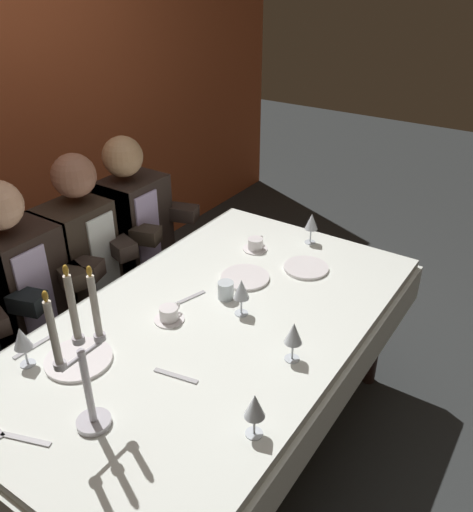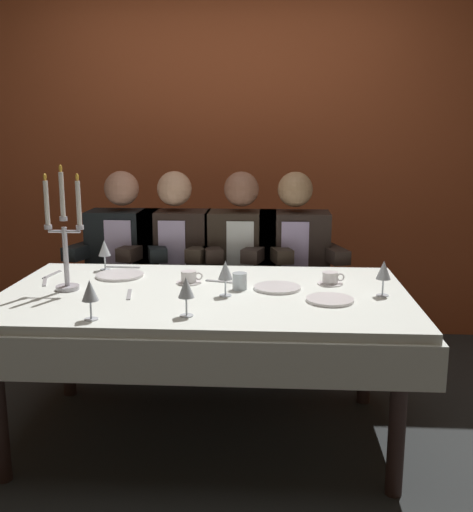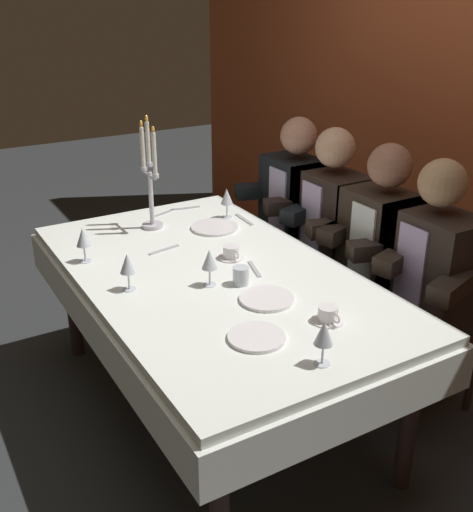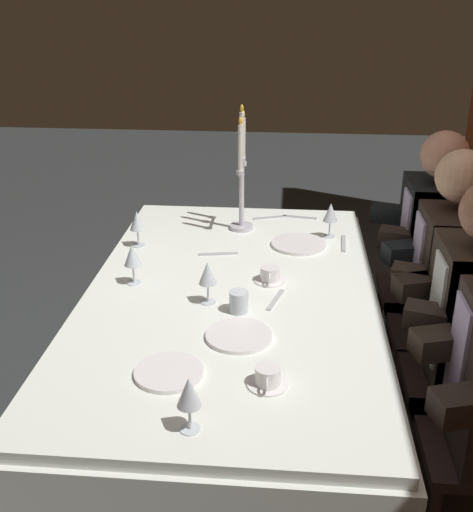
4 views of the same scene
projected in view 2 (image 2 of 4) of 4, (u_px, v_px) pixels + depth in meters
ground_plane at (206, 436)px, 2.95m from camera, size 12.00×12.00×0.00m
back_wall at (230, 149)px, 4.29m from camera, size 6.00×0.12×2.70m
dining_table at (205, 316)px, 2.82m from camera, size 1.94×1.14×0.74m
candelabra at (65, 240)px, 2.78m from camera, size 0.19×0.11×0.59m
dinner_plate_0 at (277, 288)px, 2.84m from camera, size 0.22×0.22×0.01m
dinner_plate_1 at (330, 300)px, 2.63m from camera, size 0.21×0.21×0.01m
dinner_plate_2 at (120, 275)px, 3.08m from camera, size 0.25×0.25×0.01m
wine_glass_0 at (104, 249)px, 3.20m from camera, size 0.07×0.07×0.16m
wine_glass_1 at (186, 288)px, 2.40m from camera, size 0.07×0.07×0.16m
wine_glass_2 at (225, 271)px, 2.70m from camera, size 0.07×0.07×0.16m
wine_glass_3 at (384, 271)px, 2.70m from camera, size 0.07×0.07×0.16m
wine_glass_4 at (90, 292)px, 2.36m from camera, size 0.07×0.07×0.16m
water_tumbler_0 at (240, 281)px, 2.83m from camera, size 0.07×0.07×0.08m
coffee_cup_0 at (189, 278)px, 2.94m from camera, size 0.13×0.12×0.06m
coffee_cup_1 at (330, 279)px, 2.92m from camera, size 0.13×0.12×0.06m
knife_0 at (123, 267)px, 3.28m from camera, size 0.19×0.03×0.01m
fork_1 at (45, 282)px, 2.96m from camera, size 0.07×0.17×0.01m
spoon_2 at (52, 275)px, 3.11m from camera, size 0.05×0.17×0.01m
fork_3 at (222, 282)px, 2.96m from camera, size 0.17×0.06×0.01m
spoon_4 at (129, 294)px, 2.73m from camera, size 0.05×0.17×0.01m
seated_diner_0 at (124, 253)px, 3.70m from camera, size 0.63×0.48×1.24m
seated_diner_1 at (176, 253)px, 3.68m from camera, size 0.63×0.48×1.24m
seated_diner_2 at (241, 254)px, 3.66m from camera, size 0.63×0.48×1.24m
seated_diner_3 at (294, 255)px, 3.64m from camera, size 0.63×0.48×1.24m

